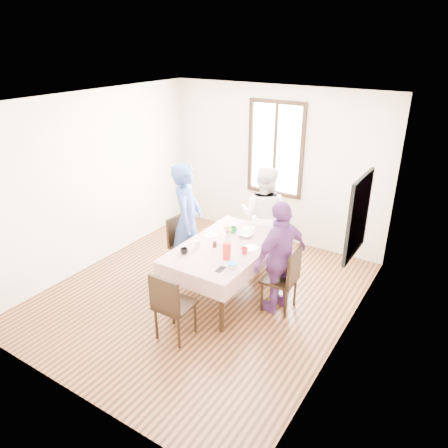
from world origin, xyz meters
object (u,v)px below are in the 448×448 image
(chair_right, at_px, (280,279))
(chair_far, at_px, (264,235))
(dining_table, at_px, (226,269))
(person_right, at_px, (279,257))
(person_far, at_px, (264,215))
(chair_left, at_px, (187,246))
(person_left, at_px, (187,221))
(chair_near, at_px, (175,305))

(chair_right, height_order, chair_far, same)
(dining_table, relative_size, person_right, 1.08)
(person_far, bearing_deg, dining_table, 82.01)
(dining_table, bearing_deg, person_far, 90.00)
(chair_left, xyz_separation_m, chair_far, (0.81, 0.99, 0.00))
(dining_table, distance_m, chair_far, 1.15)
(dining_table, height_order, chair_left, chair_left)
(dining_table, height_order, chair_far, chair_far)
(person_left, height_order, person_far, person_left)
(chair_near, relative_size, person_far, 0.56)
(dining_table, distance_m, person_right, 0.89)
(chair_near, bearing_deg, chair_right, 54.63)
(chair_right, height_order, person_far, person_far)
(dining_table, xyz_separation_m, chair_far, (0.00, 1.15, 0.08))
(chair_right, height_order, person_left, person_left)
(chair_far, relative_size, person_left, 0.51)
(chair_near, distance_m, person_left, 1.59)
(person_far, bearing_deg, chair_left, 42.27)
(chair_left, xyz_separation_m, chair_near, (0.81, -1.31, 0.00))
(dining_table, relative_size, chair_near, 1.84)
(dining_table, relative_size, person_far, 1.04)
(chair_right, relative_size, person_left, 0.51)
(chair_left, relative_size, chair_near, 1.00)
(person_far, bearing_deg, person_left, 43.03)
(chair_near, bearing_deg, person_left, 119.59)
(chair_left, height_order, chair_right, same)
(chair_far, xyz_separation_m, person_far, (0.00, -0.02, 0.35))
(dining_table, distance_m, chair_near, 1.15)
(chair_far, height_order, person_right, person_right)
(chair_near, bearing_deg, dining_table, 88.54)
(chair_far, bearing_deg, person_right, 118.62)
(chair_left, height_order, person_far, person_far)
(chair_right, bearing_deg, chair_near, 143.48)
(person_left, relative_size, person_far, 1.09)
(chair_left, relative_size, person_far, 0.56)
(dining_table, bearing_deg, person_right, 3.80)
(chair_left, distance_m, person_right, 1.63)
(chair_far, distance_m, person_far, 0.35)
(dining_table, bearing_deg, chair_left, 169.02)
(chair_left, bearing_deg, dining_table, 84.35)
(chair_right, relative_size, chair_far, 1.00)
(chair_right, relative_size, person_far, 0.56)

